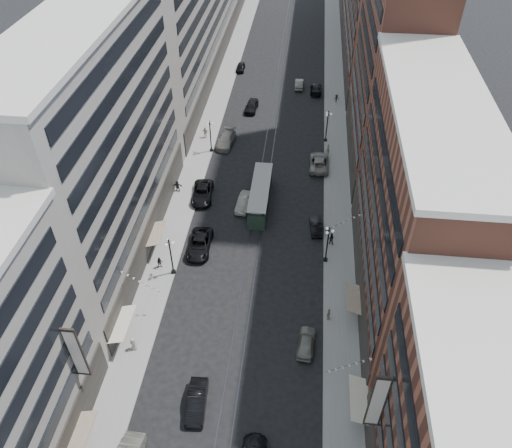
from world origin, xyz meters
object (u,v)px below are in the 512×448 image
at_px(car_11, 319,162).
at_px(pedestrian_6, 205,132).
at_px(car_14, 299,84).
at_px(car_7, 202,193).
at_px(car_12, 316,89).
at_px(car_8, 226,140).
at_px(car_10, 316,226).
at_px(pedestrian_8, 328,149).
at_px(car_5, 197,402).
at_px(lamppost_sw_mid, 210,135).
at_px(pedestrian_5, 177,186).
at_px(car_9, 241,67).
at_px(lamppost_se_far, 327,243).
at_px(pedestrian_2, 160,263).
at_px(lamppost_sw_far, 171,255).
at_px(car_4, 306,342).
at_px(car_2, 200,244).
at_px(car_extra_0, 244,202).
at_px(pedestrian_9, 336,98).
at_px(car_13, 251,106).
at_px(pedestrian_4, 329,314).
at_px(pedestrian_1, 133,344).
at_px(lamppost_se_mid, 327,125).
at_px(streetcar, 260,196).
at_px(pedestrian_7, 331,239).

bearing_deg(car_11, pedestrian_6, -18.89).
xyz_separation_m(car_11, car_14, (-4.16, 26.78, -0.12)).
xyz_separation_m(car_7, car_11, (16.56, 9.54, 0.02)).
xyz_separation_m(car_12, car_14, (-3.31, 1.65, -0.01)).
relative_size(car_8, car_10, 1.41).
bearing_deg(pedestrian_8, car_5, 78.62).
bearing_deg(car_14, lamppost_sw_mid, 61.88).
height_order(car_12, pedestrian_5, pedestrian_5).
bearing_deg(car_9, pedestrian_6, -95.09).
relative_size(lamppost_se_far, pedestrian_2, 3.52).
bearing_deg(pedestrian_6, car_5, 107.02).
xyz_separation_m(lamppost_sw_far, car_12, (16.51, 49.66, -2.35)).
distance_m(car_4, pedestrian_5, 31.70).
bearing_deg(car_14, car_11, 99.20).
relative_size(lamppost_sw_far, car_2, 0.91).
height_order(car_7, pedestrian_8, pedestrian_8).
bearing_deg(car_8, car_extra_0, -66.22).
relative_size(car_10, pedestrian_9, 2.75).
distance_m(car_2, car_8, 24.87).
height_order(lamppost_sw_mid, car_11, lamppost_sw_mid).
bearing_deg(car_5, car_13, 87.50).
distance_m(car_10, pedestrian_8, 18.35).
xyz_separation_m(car_11, car_12, (-0.85, 25.14, -0.11)).
xyz_separation_m(pedestrian_4, car_10, (-1.63, 14.89, -0.26)).
xyz_separation_m(pedestrian_1, car_14, (14.80, 62.47, -0.26)).
relative_size(lamppost_se_mid, pedestrian_2, 3.52).
bearing_deg(car_10, car_9, -77.07).
relative_size(lamppost_sw_mid, car_7, 0.91).
bearing_deg(pedestrian_6, pedestrian_8, 179.52).
xyz_separation_m(streetcar, pedestrian_1, (-10.80, -25.57, -0.46)).
bearing_deg(lamppost_sw_far, car_13, 83.17).
bearing_deg(lamppost_se_mid, car_4, -92.85).
bearing_deg(lamppost_se_mid, car_2, -120.20).
distance_m(car_10, car_13, 33.72).
xyz_separation_m(pedestrian_1, pedestrian_5, (-1.49, 27.28, -0.03)).
height_order(lamppost_se_far, car_8, lamppost_se_far).
relative_size(lamppost_se_far, car_7, 0.91).
relative_size(car_5, pedestrian_6, 2.59).
relative_size(car_13, pedestrian_7, 2.87).
relative_size(streetcar, pedestrian_4, 7.12).
xyz_separation_m(lamppost_se_mid, pedestrian_1, (-20.00, -43.17, -2.09)).
relative_size(car_11, car_14, 1.38).
relative_size(car_9, car_extra_0, 0.85).
height_order(car_2, pedestrian_5, pedestrian_5).
xyz_separation_m(car_8, car_11, (15.29, -4.85, -0.00)).
distance_m(pedestrian_1, car_extra_0, 26.20).
xyz_separation_m(pedestrian_5, pedestrian_7, (22.14, -8.98, 0.04)).
distance_m(pedestrian_4, car_8, 38.25).
xyz_separation_m(car_14, pedestrian_9, (7.17, -5.60, 0.17)).
distance_m(pedestrian_7, pedestrian_9, 38.59).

